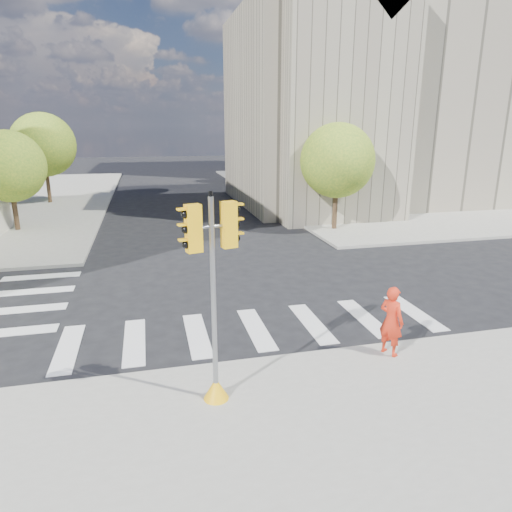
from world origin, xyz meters
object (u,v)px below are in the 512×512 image
at_px(lamp_far, 265,141).
at_px(photographer, 391,321).
at_px(lamp_near, 320,148).
at_px(traffic_signal, 214,317).

height_order(lamp_far, photographer, lamp_far).
height_order(lamp_near, photographer, lamp_near).
xyz_separation_m(lamp_far, photographer, (-5.11, -32.60, -3.49)).
relative_size(lamp_far, traffic_signal, 1.76).
bearing_deg(photographer, lamp_far, -35.76).
bearing_deg(photographer, traffic_signal, 74.76).
bearing_deg(lamp_far, lamp_near, -90.00).
height_order(lamp_far, traffic_signal, lamp_far).
xyz_separation_m(lamp_near, traffic_signal, (-9.87, -19.58, -2.47)).
relative_size(lamp_near, lamp_far, 1.00).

